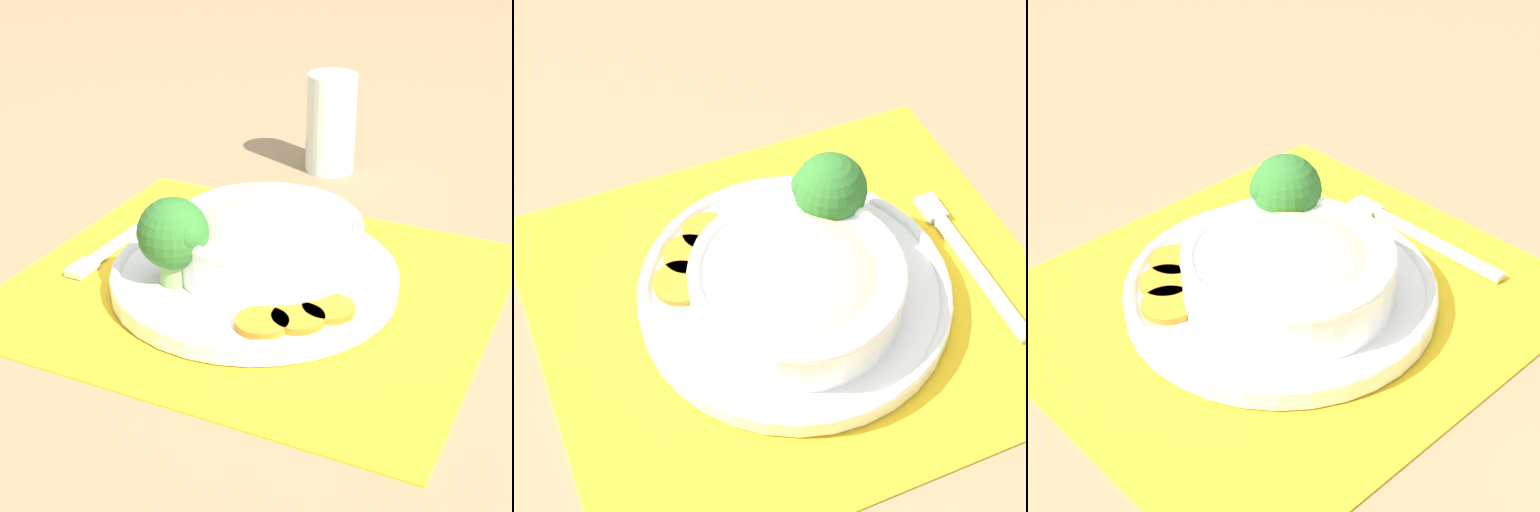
{
  "view_description": "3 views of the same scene",
  "coord_description": "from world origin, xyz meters",
  "views": [
    {
      "loc": [
        -0.3,
        0.64,
        0.41
      ],
      "look_at": [
        -0.0,
        0.0,
        0.04
      ],
      "focal_mm": 60.0,
      "sensor_mm": 36.0,
      "label": 1
    },
    {
      "loc": [
        -0.2,
        -0.42,
        0.6
      ],
      "look_at": [
        -0.01,
        0.02,
        0.05
      ],
      "focal_mm": 60.0,
      "sensor_mm": 36.0,
      "label": 2
    },
    {
      "loc": [
        -0.41,
        -0.43,
        0.47
      ],
      "look_at": [
        0.01,
        0.01,
        0.04
      ],
      "focal_mm": 60.0,
      "sensor_mm": 36.0,
      "label": 3
    }
  ],
  "objects": [
    {
      "name": "bowl",
      "position": [
        -0.01,
        -0.02,
        0.05
      ],
      "size": [
        0.18,
        0.18,
        0.06
      ],
      "color": "white",
      "rests_on": "plate"
    },
    {
      "name": "ground_plane",
      "position": [
        0.0,
        0.0,
        0.0
      ],
      "size": [
        4.0,
        4.0,
        0.0
      ],
      "primitive_type": "plane",
      "color": "#8C704C"
    },
    {
      "name": "broccoli_floret",
      "position": [
        0.06,
        0.05,
        0.07
      ],
      "size": [
        0.07,
        0.07,
        0.08
      ],
      "color": "#84AD5B",
      "rests_on": "plate"
    },
    {
      "name": "carrot_slice_far",
      "position": [
        -0.09,
        0.04,
        0.02
      ],
      "size": [
        0.05,
        0.05,
        0.01
      ],
      "color": "orange",
      "rests_on": "plate"
    },
    {
      "name": "carrot_slice_middle",
      "position": [
        -0.07,
        0.07,
        0.02
      ],
      "size": [
        0.05,
        0.05,
        0.01
      ],
      "color": "orange",
      "rests_on": "plate"
    },
    {
      "name": "carrot_slice_near",
      "position": [
        -0.05,
        0.09,
        0.02
      ],
      "size": [
        0.05,
        0.05,
        0.01
      ],
      "color": "orange",
      "rests_on": "plate"
    },
    {
      "name": "placemat",
      "position": [
        0.0,
        0.0,
        0.0
      ],
      "size": [
        0.45,
        0.4,
        0.0
      ],
      "color": "yellow",
      "rests_on": "ground_plane"
    },
    {
      "name": "fork",
      "position": [
        0.16,
        -0.01,
        0.01
      ],
      "size": [
        0.02,
        0.18,
        0.01
      ],
      "rotation": [
        0.0,
        0.0,
        -0.02
      ],
      "color": "#B7B7BC",
      "rests_on": "placemat"
    },
    {
      "name": "plate",
      "position": [
        0.0,
        0.0,
        0.02
      ],
      "size": [
        0.27,
        0.27,
        0.02
      ],
      "color": "white",
      "rests_on": "placemat"
    }
  ]
}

